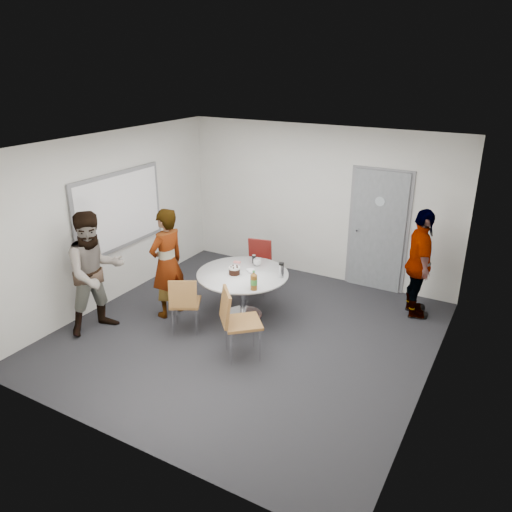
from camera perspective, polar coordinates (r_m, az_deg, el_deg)
The scene contains 15 objects.
floor at distance 7.29m, azimuth -1.08°, elevation -8.97°, with size 5.00×5.00×0.00m, color black.
ceiling at distance 6.36m, azimuth -1.25°, elevation 12.47°, with size 5.00×5.00×0.00m, color silver.
wall_back at distance 8.84m, azimuth 7.12°, elevation 5.99°, with size 5.00×5.00×0.00m, color silver.
wall_left at distance 8.20m, azimuth -16.44°, elevation 3.99°, with size 5.00×5.00×0.00m, color silver.
wall_right at distance 5.94m, azimuth 20.16°, elevation -3.24°, with size 5.00×5.00×0.00m, color silver.
wall_front at distance 4.92m, azimuth -16.23°, elevation -8.03°, with size 5.00×5.00×0.00m, color silver.
door at distance 8.59m, azimuth 13.76°, elevation 2.78°, with size 1.02×0.17×2.12m.
whiteboard at distance 8.27m, azimuth -15.35°, elevation 5.00°, with size 0.04×1.90×1.25m.
table at distance 7.50m, azimuth -1.41°, elevation -2.70°, with size 1.38×1.38×1.01m.
chair_near_left at distance 7.16m, azimuth -8.20°, elevation -5.00°, with size 0.57×0.59×0.87m.
chair_near_right at distance 6.51m, azimuth -2.43°, elevation -6.93°, with size 0.68×0.68×0.98m.
chair_far at distance 8.42m, azimuth 0.24°, elevation -0.49°, with size 0.50×0.54×0.88m.
person_main at distance 7.60m, azimuth -10.13°, elevation -0.82°, with size 0.62×0.41×1.70m, color #A5C6EA.
person_left at distance 7.40m, azimuth -17.88°, elevation -1.83°, with size 0.87×0.68×1.80m, color white.
person_right at distance 7.86m, azimuth 18.18°, elevation -0.86°, with size 1.00×0.41×1.70m, color black.
Camera 1 is at (3.19, -5.40, 3.72)m, focal length 35.00 mm.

